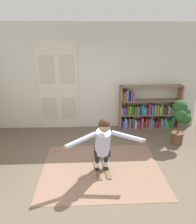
{
  "coord_description": "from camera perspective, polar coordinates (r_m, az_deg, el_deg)",
  "views": [
    {
      "loc": [
        -0.15,
        -3.3,
        2.52
      ],
      "look_at": [
        0.05,
        0.86,
        1.05
      ],
      "focal_mm": 34.18,
      "sensor_mm": 36.0,
      "label": 1
    }
  ],
  "objects": [
    {
      "name": "skis_pair",
      "position": [
        4.46,
        0.88,
        -14.58
      ],
      "size": [
        0.36,
        0.77,
        0.07
      ],
      "color": "brown",
      "rests_on": "rug"
    },
    {
      "name": "double_door",
      "position": [
        6.05,
        -10.65,
        6.77
      ],
      "size": [
        1.22,
        0.05,
        2.45
      ],
      "color": "beige",
      "rests_on": "ground"
    },
    {
      "name": "potted_plant",
      "position": [
        5.48,
        21.36,
        -1.24
      ],
      "size": [
        0.43,
        0.47,
        1.11
      ],
      "color": "brown",
      "rests_on": "ground"
    },
    {
      "name": "ground_plane",
      "position": [
        4.16,
        -0.1,
        -17.88
      ],
      "size": [
        7.2,
        7.2,
        0.0
      ],
      "primitive_type": "plane",
      "color": "brown"
    },
    {
      "name": "back_wall",
      "position": [
        6.0,
        -1.26,
        9.15
      ],
      "size": [
        6.0,
        0.1,
        2.9
      ],
      "primitive_type": "cube",
      "color": "beige",
      "rests_on": "ground"
    },
    {
      "name": "rug",
      "position": [
        4.45,
        0.95,
        -15.0
      ],
      "size": [
        2.37,
        1.95,
        0.01
      ],
      "primitive_type": "cube",
      "color": "#826150",
      "rests_on": "ground"
    },
    {
      "name": "person_skier",
      "position": [
        3.98,
        1.36,
        -7.97
      ],
      "size": [
        1.46,
        0.63,
        1.11
      ],
      "color": "white",
      "rests_on": "skis_pair"
    },
    {
      "name": "bookshelf",
      "position": [
        6.28,
        13.0,
        -0.03
      ],
      "size": [
        1.74,
        0.3,
        1.25
      ],
      "color": "brown",
      "rests_on": "ground"
    }
  ]
}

